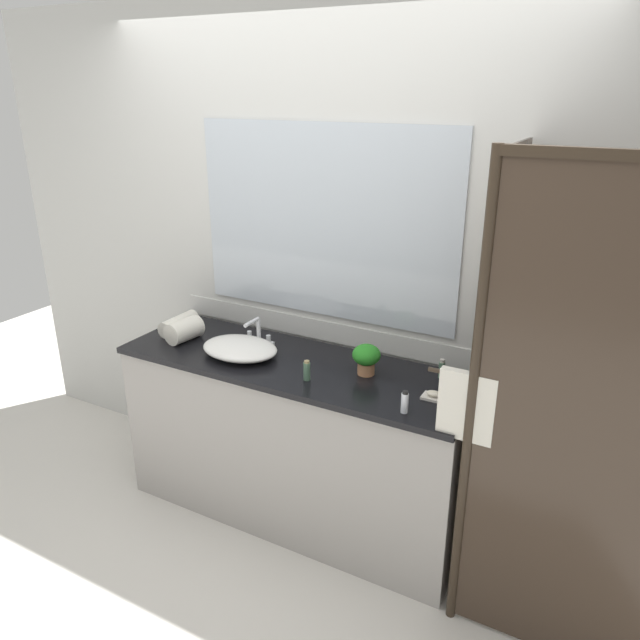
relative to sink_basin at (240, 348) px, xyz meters
The scene contains 13 objects.
ground_plane 0.98m from the sink_basin, 11.80° to the left, with size 8.00×8.00×0.00m, color silver.
wall_back_with_mirror 0.61m from the sink_basin, 55.33° to the left, with size 4.40×0.06×2.60m.
vanity_cabinet 0.57m from the sink_basin, 13.69° to the left, with size 1.80×0.58×0.90m.
shower_enclosure 1.56m from the sink_basin, ahead, with size 1.20×0.59×2.00m.
sink_basin is the anchor object (origin of this frame).
faucet 0.16m from the sink_basin, 90.00° to the left, with size 0.17×0.14×0.15m.
potted_plant 0.66m from the sink_basin, ahead, with size 0.13×0.13×0.15m.
soap_dish 1.01m from the sink_basin, ahead, with size 0.10×0.07×0.04m.
amenity_bottle_lotion 0.95m from the sink_basin, ahead, with size 0.03×0.03×0.10m.
amenity_bottle_body_wash 0.44m from the sink_basin, 10.15° to the right, with size 0.03×0.03×0.10m.
amenity_bottle_shampoo 1.00m from the sink_basin, 13.89° to the left, with size 0.03×0.03×0.09m.
rolled_towel_near_edge 0.49m from the sink_basin, 168.34° to the left, with size 0.09×0.09×0.24m, color silver.
rolled_towel_middle 0.37m from the sink_basin, behind, with size 0.12×0.12×0.19m, color silver.
Camera 1 is at (1.41, -2.32, 2.17)m, focal length 34.03 mm.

